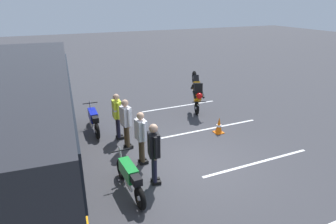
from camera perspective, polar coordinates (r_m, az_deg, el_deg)
name	(u,v)px	position (r m, az deg, el deg)	size (l,w,h in m)	color
ground_plane	(194,164)	(9.24, 5.09, -10.12)	(80.00, 80.00, 0.00)	#38383D
tour_bus	(23,132)	(8.26, -26.64, -3.60)	(9.69, 3.19, 3.25)	#26262B
spectator_far_left	(154,149)	(7.80, -2.79, -7.28)	(0.58, 0.36, 1.80)	black
spectator_left	(141,134)	(8.80, -5.31, -4.30)	(0.58, 0.33, 1.71)	#473823
spectator_centre	(126,120)	(9.75, -8.28, -1.55)	(0.58, 0.36, 1.77)	#473823
spectator_right	(117,112)	(10.50, -9.98, -0.10)	(0.57, 0.32, 1.73)	black
parked_motorcycle_silver	(94,120)	(11.52, -14.41, -1.46)	(2.05, 0.58, 0.99)	black
parked_motorcycle_dark	(130,177)	(7.81, -7.53, -12.52)	(2.05, 0.58, 0.99)	black
stunt_motorcycle	(197,91)	(12.82, 5.68, 4.17)	(1.82, 0.89, 1.90)	black
traffic_cone	(219,125)	(11.26, 9.99, -2.62)	(0.34, 0.34, 0.63)	orange
bay_line_b	(258,163)	(9.69, 17.22, -9.49)	(0.12, 4.01, 0.01)	white
bay_line_c	(210,128)	(11.68, 8.31, -3.22)	(0.12, 4.27, 0.01)	white
bay_line_d	(179,106)	(13.98, 2.24, 1.16)	(0.12, 3.80, 0.01)	white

